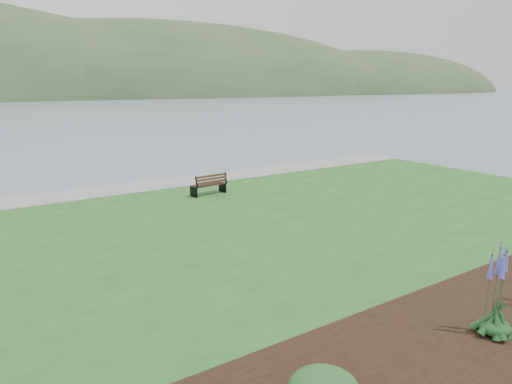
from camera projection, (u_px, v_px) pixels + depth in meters
ground at (206, 234)px, 16.11m from camera, size 600.00×600.00×0.00m
lawn at (235, 245)px, 14.44m from camera, size 34.00×20.00×0.40m
shoreline_path at (139, 187)px, 21.61m from camera, size 34.00×2.20×0.03m
far_hillside at (38, 99)px, 164.84m from camera, size 580.00×80.00×38.00m
park_bench at (209, 184)px, 20.05m from camera, size 1.61×0.77×0.97m
echium_4 at (500, 289)px, 8.64m from camera, size 0.62×0.62×2.19m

